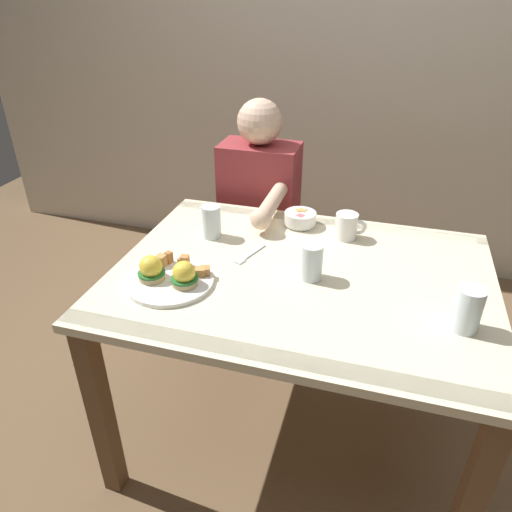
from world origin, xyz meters
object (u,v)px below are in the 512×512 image
at_px(dining_table, 300,301).
at_px(water_glass_far, 467,311).
at_px(diner_person, 258,211).
at_px(eggs_benedict_plate, 169,276).
at_px(fork, 249,255).
at_px(fruit_bowl, 300,218).
at_px(coffee_mug, 347,225).
at_px(water_glass_near, 311,264).
at_px(water_glass_extra, 212,224).

bearing_deg(dining_table, water_glass_far, -17.57).
bearing_deg(diner_person, eggs_benedict_plate, -94.61).
relative_size(dining_table, fork, 7.90).
distance_m(fruit_bowl, water_glass_far, 0.73).
xyz_separation_m(water_glass_far, diner_person, (-0.79, 0.75, -0.15)).
xyz_separation_m(coffee_mug, water_glass_far, (0.37, -0.44, 0.01)).
relative_size(dining_table, coffee_mug, 10.77).
relative_size(eggs_benedict_plate, water_glass_near, 2.29).
distance_m(dining_table, fruit_bowl, 0.37).
distance_m(water_glass_near, diner_person, 0.72).
xyz_separation_m(water_glass_near, diner_person, (-0.35, 0.62, -0.14)).
height_order(fruit_bowl, coffee_mug, coffee_mug).
height_order(fruit_bowl, diner_person, diner_person).
height_order(coffee_mug, water_glass_far, water_glass_far).
xyz_separation_m(eggs_benedict_plate, coffee_mug, (0.48, 0.46, 0.02)).
bearing_deg(fruit_bowl, dining_table, -77.50).
bearing_deg(fruit_bowl, water_glass_near, -73.08).
bearing_deg(coffee_mug, dining_table, -110.51).
xyz_separation_m(fork, diner_person, (-0.12, 0.54, -0.09)).
relative_size(coffee_mug, fork, 0.73).
relative_size(fork, water_glass_far, 1.19).
distance_m(eggs_benedict_plate, fork, 0.30).
bearing_deg(dining_table, water_glass_extra, 156.66).
distance_m(coffee_mug, fork, 0.38).
height_order(water_glass_extra, diner_person, diner_person).
relative_size(water_glass_near, water_glass_extra, 0.98).
bearing_deg(coffee_mug, fork, -143.07).
bearing_deg(coffee_mug, eggs_benedict_plate, -136.79).
bearing_deg(diner_person, water_glass_far, -43.54).
bearing_deg(water_glass_near, diner_person, 119.46).
relative_size(dining_table, fruit_bowl, 10.00).
distance_m(dining_table, water_glass_extra, 0.43).
relative_size(dining_table, water_glass_far, 9.43).
xyz_separation_m(fruit_bowl, water_glass_far, (0.55, -0.49, 0.03)).
bearing_deg(water_glass_far, water_glass_near, 163.21).
distance_m(coffee_mug, water_glass_extra, 0.49).
xyz_separation_m(fork, water_glass_near, (0.23, -0.08, 0.05)).
bearing_deg(dining_table, fork, 162.72).
distance_m(dining_table, diner_person, 0.68).
bearing_deg(diner_person, dining_table, -62.26).
xyz_separation_m(water_glass_near, water_glass_extra, (-0.40, 0.17, 0.00)).
bearing_deg(fork, fruit_bowl, 66.79).
height_order(eggs_benedict_plate, fork, eggs_benedict_plate).
bearing_deg(water_glass_extra, water_glass_far, -20.13).
height_order(eggs_benedict_plate, water_glass_extra, water_glass_extra).
relative_size(water_glass_far, water_glass_extra, 1.06).
bearing_deg(fruit_bowl, eggs_benedict_plate, -120.95).
distance_m(fruit_bowl, water_glass_extra, 0.34).
height_order(dining_table, water_glass_far, water_glass_far).
xyz_separation_m(eggs_benedict_plate, fruit_bowl, (0.30, 0.51, 0.00)).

